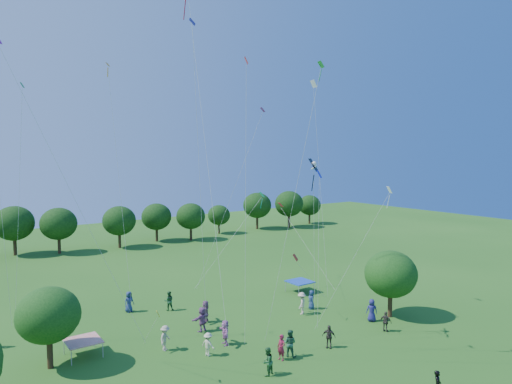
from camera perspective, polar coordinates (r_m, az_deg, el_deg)
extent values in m
cylinder|color=#422B19|center=(33.20, -24.36, -18.00)|extent=(0.37, 0.37, 1.78)
ellipsoid|color=#1B4C15|center=(32.32, -24.51, -13.81)|extent=(3.91, 3.91, 3.52)
cylinder|color=#422B19|center=(40.64, 16.40, -13.52)|extent=(0.37, 0.37, 1.79)
ellipsoid|color=#1B4C15|center=(39.88, 16.49, -9.81)|extent=(4.29, 4.29, 3.87)
cylinder|color=#422B19|center=(69.45, -27.90, -6.13)|extent=(0.44, 0.44, 2.14)
ellipsoid|color=#153B11|center=(68.94, -28.00, -3.47)|extent=(5.14, 5.14, 4.63)
cylinder|color=#422B19|center=(68.18, -23.37, -6.21)|extent=(0.42, 0.42, 2.03)
ellipsoid|color=#153B11|center=(67.68, -23.46, -3.65)|extent=(4.86, 4.86, 4.37)
cylinder|color=#422B19|center=(69.18, -16.68, -5.90)|extent=(0.40, 0.40, 1.96)
ellipsoid|color=#153B11|center=(68.71, -16.74, -3.45)|extent=(4.71, 4.71, 4.24)
cylinder|color=#422B19|center=(72.83, -12.30, -5.30)|extent=(0.39, 0.39, 1.91)
ellipsoid|color=#153B11|center=(72.39, -12.34, -3.03)|extent=(4.59, 4.59, 4.13)
cylinder|color=#422B19|center=(72.90, -8.14, -5.24)|extent=(0.39, 0.39, 1.89)
ellipsoid|color=#153B11|center=(72.46, -8.16, -3.00)|extent=(4.54, 4.54, 4.08)
cylinder|color=#422B19|center=(78.30, -4.65, -4.63)|extent=(0.33, 0.33, 1.58)
ellipsoid|color=#153B11|center=(77.95, -4.66, -2.89)|extent=(3.80, 3.80, 3.42)
cylinder|color=#422B19|center=(82.89, 0.15, -3.90)|extent=(0.44, 0.44, 2.13)
ellipsoid|color=#153B11|center=(82.46, 0.15, -1.67)|extent=(5.12, 5.12, 4.61)
cylinder|color=#422B19|center=(84.85, 4.14, -3.70)|extent=(0.45, 0.45, 2.18)
ellipsoid|color=#153B11|center=(84.43, 4.16, -1.47)|extent=(5.24, 5.24, 4.72)
cylinder|color=#422B19|center=(89.57, 6.69, -3.39)|extent=(0.37, 0.37, 1.81)
ellipsoid|color=#153B11|center=(89.23, 6.71, -1.64)|extent=(4.35, 4.35, 3.91)
cube|color=red|center=(34.10, -20.81, -16.98)|extent=(2.20, 2.20, 0.08)
cylinder|color=#999999|center=(33.17, -22.08, -18.58)|extent=(0.05, 0.05, 1.10)
cylinder|color=#999999|center=(33.63, -18.59, -18.15)|extent=(0.05, 0.05, 1.10)
cylinder|color=#999999|center=(34.98, -22.88, -17.36)|extent=(0.05, 0.05, 1.10)
cylinder|color=#999999|center=(35.42, -19.58, -16.98)|extent=(0.05, 0.05, 1.10)
cube|color=#1B44B1|center=(45.74, 5.51, -11.08)|extent=(2.20, 2.20, 0.08)
cylinder|color=#999999|center=(44.53, 5.37, -12.19)|extent=(0.05, 0.05, 1.10)
cylinder|color=#999999|center=(45.81, 7.30, -11.72)|extent=(0.05, 0.05, 1.10)
cylinder|color=#999999|center=(45.99, 3.71, -11.63)|extent=(0.05, 0.05, 1.10)
cylinder|color=#999999|center=(47.23, 5.62, -11.20)|extent=(0.05, 0.05, 1.10)
imported|color=navy|center=(41.20, 6.94, -13.21)|extent=(0.72, 0.92, 1.65)
imported|color=maroon|center=(31.62, 3.18, -18.84)|extent=(0.52, 0.70, 1.70)
imported|color=#275B3E|center=(32.14, 4.24, -18.32)|extent=(0.90, 1.02, 1.82)
imported|color=#A9A087|center=(33.50, -11.29, -17.48)|extent=(1.21, 1.14, 1.76)
imported|color=#3B372F|center=(37.42, 15.91, -15.32)|extent=(0.68, 0.99, 1.54)
imported|color=#8A5089|center=(36.35, -6.76, -15.49)|extent=(1.87, 1.14, 1.89)
imported|color=navy|center=(39.20, 14.27, -14.13)|extent=(1.01, 0.93, 1.82)
imported|color=#22512C|center=(41.25, -10.84, -13.21)|extent=(0.94, 0.72, 1.68)
imported|color=beige|center=(32.35, -6.01, -18.41)|extent=(0.80, 1.13, 1.58)
imported|color=#36302B|center=(33.74, 9.08, -17.41)|extent=(0.88, 1.03, 1.62)
imported|color=#AF66A6|center=(33.88, -3.88, -17.11)|extent=(1.08, 1.76, 1.77)
imported|color=navy|center=(41.61, -15.59, -13.07)|extent=(0.96, 0.66, 1.78)
imported|color=#275C2E|center=(29.69, 1.43, -20.42)|extent=(0.96, 0.73, 1.73)
imported|color=#C0AF99|center=(39.82, 5.74, -13.67)|extent=(1.32, 1.14, 1.87)
imported|color=#3E3531|center=(38.72, -24.47, -14.79)|extent=(1.04, 0.62, 1.65)
imported|color=#854D7A|center=(38.10, -6.34, -14.61)|extent=(1.66, 1.51, 1.78)
cube|color=black|center=(32.67, 7.20, 3.37)|extent=(1.21, 1.12, 0.92)
cube|color=black|center=(32.76, 7.12, 1.14)|extent=(0.09, 0.27, 1.18)
sphere|color=white|center=(32.62, 7.27, 3.54)|extent=(0.34, 0.34, 0.34)
cylinder|color=white|center=(32.63, 7.27, 3.05)|extent=(0.25, 0.47, 0.31)
cylinder|color=white|center=(32.63, 7.27, 3.05)|extent=(0.25, 0.47, 0.31)
cylinder|color=beige|center=(33.96, 7.28, -6.68)|extent=(1.04, 0.81, 10.99)
cylinder|color=beige|center=(31.24, -6.30, 5.40)|extent=(0.81, 6.88, 25.15)
cube|color=#F60E31|center=(49.06, 3.09, -1.59)|extent=(0.59, 0.73, 0.47)
cylinder|color=beige|center=(45.61, 6.18, -6.59)|extent=(1.29, 9.50, 6.55)
cube|color=red|center=(29.41, -1.23, 16.11)|extent=(0.43, 0.53, 0.44)
cylinder|color=beige|center=(28.84, -1.32, -1.82)|extent=(0.32, 0.25, 17.79)
cube|color=#198D2D|center=(26.97, 8.12, 15.51)|extent=(0.38, 0.50, 0.37)
cube|color=#198D2D|center=(26.90, 8.03, 14.21)|extent=(0.12, 0.17, 0.67)
cylinder|color=beige|center=(27.93, 4.38, -2.80)|extent=(0.93, 4.05, 17.07)
cube|color=#1614CD|center=(32.39, -7.97, 20.32)|extent=(0.54, 0.62, 0.39)
cylinder|color=beige|center=(32.14, -7.05, 1.41)|extent=(1.54, 1.24, 20.70)
cube|color=#89166D|center=(41.93, 0.84, 10.24)|extent=(0.54, 0.64, 0.41)
cylinder|color=beige|center=(41.41, -3.33, -1.09)|extent=(5.61, 2.53, 16.00)
cube|color=white|center=(30.32, 16.33, 0.26)|extent=(0.45, 0.53, 0.43)
cube|color=white|center=(30.42, 16.22, -1.14)|extent=(0.10, 0.21, 0.88)
cylinder|color=beige|center=(31.48, 11.69, -8.82)|extent=(2.53, 4.15, 9.73)
cube|color=#0CB4A4|center=(44.95, 0.72, -0.30)|extent=(0.57, 0.73, 0.51)
cube|color=#0CB4A4|center=(45.08, 0.68, -1.44)|extent=(0.16, 0.23, 0.99)
cylinder|color=beige|center=(43.44, -3.35, -6.16)|extent=(7.58, 0.04, 8.00)
cube|color=#B8250A|center=(36.86, 4.96, -8.15)|extent=(0.70, 0.65, 0.52)
cylinder|color=beige|center=(38.64, 6.87, -10.80)|extent=(3.61, 0.30, 3.74)
cube|color=orange|center=(39.06, -18.04, 14.92)|extent=(0.43, 0.43, 0.29)
cube|color=orange|center=(39.00, -18.04, 14.04)|extent=(0.06, 0.17, 0.73)
cylinder|color=beige|center=(37.83, -16.66, 0.53)|extent=(0.88, 1.72, 19.11)
cube|color=gold|center=(27.81, -12.15, -14.65)|extent=(0.27, 0.39, 0.33)
cylinder|color=beige|center=(29.84, -13.07, -16.52)|extent=(0.37, 3.30, 2.87)
cube|color=#1A9331|center=(35.26, -27.18, 11.80)|extent=(0.36, 0.45, 0.36)
cylinder|color=beige|center=(35.44, -27.55, -2.05)|extent=(1.02, 0.73, 16.68)
cube|color=#151DDB|center=(31.87, 7.92, 2.23)|extent=(0.65, 0.59, 0.53)
cylinder|color=beige|center=(32.43, 7.81, -7.60)|extent=(0.23, 0.24, 10.58)
cylinder|color=beige|center=(28.44, -21.13, -2.14)|extent=(7.67, 0.02, 17.90)
cube|color=silver|center=(40.01, 7.20, 13.27)|extent=(0.48, 0.74, 0.61)
cylinder|color=beige|center=(39.13, 8.10, -0.09)|extent=(0.29, 1.82, 17.87)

